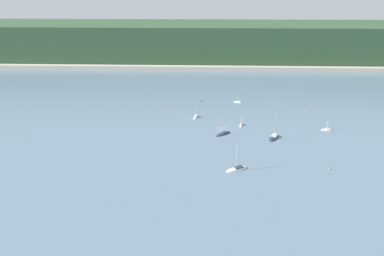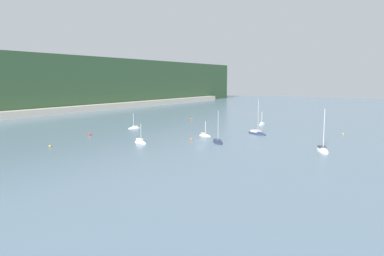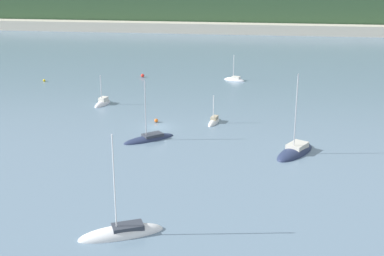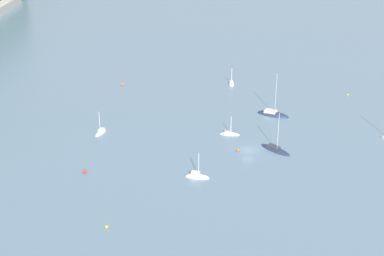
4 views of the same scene
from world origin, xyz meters
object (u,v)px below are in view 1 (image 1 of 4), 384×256
(sailboat_3, at_px, (327,130))
(mooring_buoy_0, at_px, (221,125))
(mooring_buoy_2, at_px, (330,169))
(sailboat_0, at_px, (241,125))
(sailboat_5, at_px, (196,117))
(sailboat_1, at_px, (238,102))
(mooring_buoy_1, at_px, (304,104))
(sailboat_6, at_px, (274,138))
(mooring_buoy_3, at_px, (164,105))
(sailboat_2, at_px, (237,169))
(sailboat_4, at_px, (223,134))
(mooring_buoy_4, at_px, (201,101))

(sailboat_3, xyz_separation_m, mooring_buoy_0, (-48.71, 3.06, 0.23))
(sailboat_3, relative_size, mooring_buoy_2, 11.91)
(sailboat_0, height_order, sailboat_5, sailboat_5)
(sailboat_1, relative_size, mooring_buoy_1, 9.20)
(sailboat_6, relative_size, mooring_buoy_3, 22.35)
(sailboat_6, height_order, mooring_buoy_2, sailboat_6)
(sailboat_2, distance_m, sailboat_5, 50.05)
(sailboat_3, distance_m, mooring_buoy_2, 35.20)
(mooring_buoy_0, distance_m, mooring_buoy_1, 57.50)
(sailboat_4, height_order, sailboat_5, sailboat_4)
(mooring_buoy_3, bearing_deg, mooring_buoy_0, -40.78)
(mooring_buoy_2, bearing_deg, mooring_buoy_1, 80.58)
(sailboat_2, height_order, mooring_buoy_1, sailboat_2)
(sailboat_1, bearing_deg, mooring_buoy_0, 91.31)
(sailboat_3, xyz_separation_m, mooring_buoy_4, (-58.38, 36.48, 0.31))
(mooring_buoy_1, xyz_separation_m, mooring_buoy_2, (-11.16, -67.24, -0.10))
(mooring_buoy_0, distance_m, mooring_buoy_4, 34.79)
(sailboat_1, height_order, mooring_buoy_3, sailboat_1)
(sailboat_0, height_order, mooring_buoy_1, sailboat_0)
(sailboat_5, relative_size, mooring_buoy_0, 10.04)
(sailboat_0, height_order, mooring_buoy_2, sailboat_0)
(sailboat_1, xyz_separation_m, mooring_buoy_1, (37.00, -1.96, 0.26))
(sailboat_4, distance_m, mooring_buoy_3, 46.77)
(mooring_buoy_1, height_order, mooring_buoy_3, mooring_buoy_1)
(sailboat_0, xyz_separation_m, sailboat_1, (1.81, 31.78, -0.02))
(sailboat_3, relative_size, sailboat_4, 0.61)
(sailboat_0, bearing_deg, sailboat_6, 56.44)
(sailboat_2, bearing_deg, sailboat_0, -123.79)
(sailboat_3, xyz_separation_m, sailboat_6, (-26.18, -8.69, 0.02))
(sailboat_5, bearing_deg, sailboat_0, 81.55)
(mooring_buoy_0, height_order, mooring_buoy_3, mooring_buoy_0)
(sailboat_5, xyz_separation_m, mooring_buoy_0, (12.20, -9.74, 0.20))
(mooring_buoy_0, bearing_deg, mooring_buoy_3, 139.22)
(sailboat_5, relative_size, mooring_buoy_3, 11.44)
(mooring_buoy_2, bearing_deg, mooring_buoy_0, 135.76)
(mooring_buoy_0, relative_size, mooring_buoy_2, 1.27)
(mooring_buoy_4, bearing_deg, mooring_buoy_3, -161.03)
(sailboat_2, distance_m, mooring_buoy_1, 81.91)
(sailboat_0, relative_size, sailboat_5, 0.85)
(sailboat_4, bearing_deg, sailboat_1, -144.00)
(sailboat_0, distance_m, sailboat_3, 39.22)
(sailboat_3, height_order, mooring_buoy_3, sailboat_3)
(sailboat_1, distance_m, sailboat_4, 42.95)
(sailboat_0, relative_size, mooring_buoy_3, 9.67)
(sailboat_1, distance_m, mooring_buoy_3, 42.49)
(sailboat_3, xyz_separation_m, sailboat_4, (-48.14, -5.65, -0.00))
(mooring_buoy_0, xyz_separation_m, mooring_buoy_2, (37.36, -36.38, -0.07))
(sailboat_3, distance_m, mooring_buoy_4, 68.84)
(sailboat_4, bearing_deg, mooring_buoy_0, -125.48)
(mooring_buoy_2, height_order, mooring_buoy_3, mooring_buoy_3)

